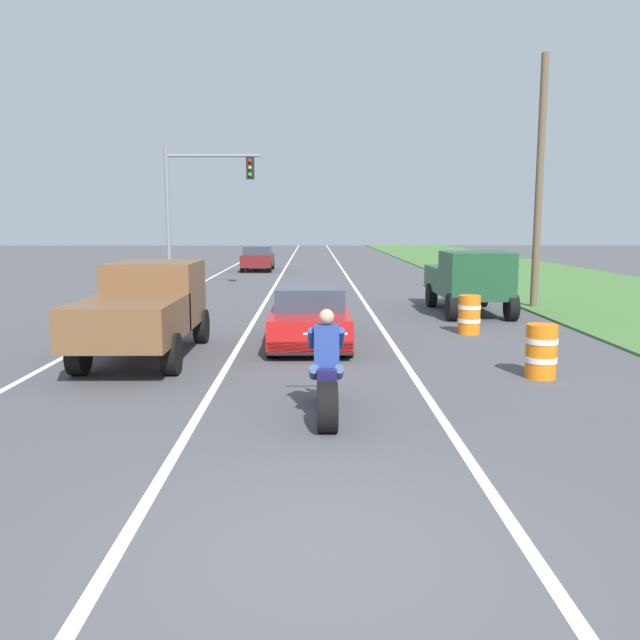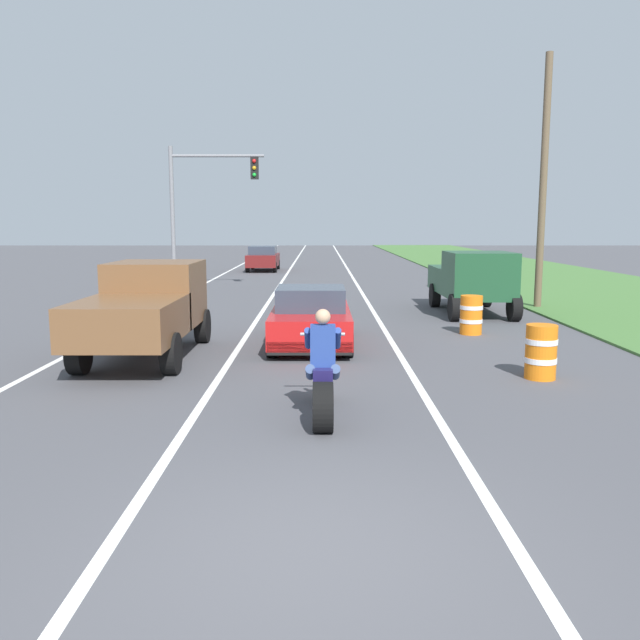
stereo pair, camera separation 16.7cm
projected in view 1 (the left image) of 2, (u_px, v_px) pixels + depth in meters
name	position (u px, v px, depth m)	size (l,w,h in m)	color
ground_plane	(324.00, 553.00, 5.65)	(160.00, 160.00, 0.00)	#4C4C51
lane_stripe_left_solid	(176.00, 297.00, 25.37)	(0.14, 120.00, 0.01)	white
lane_stripe_right_solid	(361.00, 297.00, 25.46)	(0.14, 120.00, 0.01)	white
lane_stripe_centre_dashed	(268.00, 297.00, 25.41)	(0.14, 120.00, 0.01)	white
grass_verge_right	(618.00, 296.00, 25.58)	(10.00, 120.00, 0.06)	#477538
motorcycle_with_rider	(326.00, 379.00, 9.46)	(0.70, 2.21, 1.62)	black
sports_car_red	(310.00, 318.00, 15.37)	(1.84, 4.30, 1.37)	red
pickup_truck_left_lane_brown	(145.00, 306.00, 13.75)	(2.02, 4.80, 1.98)	brown
pickup_truck_right_shoulder_dark_green	(469.00, 278.00, 20.69)	(2.02, 4.80, 1.98)	#1E4C2D
traffic_light_mast_near	(196.00, 196.00, 27.20)	(3.96, 0.34, 6.00)	gray
utility_pole_roadside	(539.00, 184.00, 21.50)	(0.24, 0.24, 8.25)	brown
construction_barrel_nearest	(541.00, 351.00, 12.00)	(0.58, 0.58, 1.00)	orange
construction_barrel_mid	(469.00, 314.00, 16.83)	(0.58, 0.58, 1.00)	orange
distant_car_far_ahead	(258.00, 258.00, 39.20)	(1.80, 4.00, 1.50)	maroon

